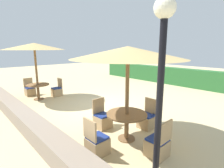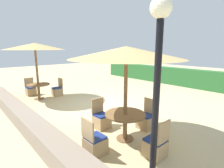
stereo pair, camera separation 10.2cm
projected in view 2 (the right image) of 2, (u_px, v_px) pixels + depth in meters
ground_plane at (102, 106)px, 7.73m from camera, size 40.00×40.00×0.00m
hedge_row at (177, 77)px, 12.00m from camera, size 13.00×0.70×1.16m
stone_border at (26, 120)px, 5.62m from camera, size 10.00×0.56×0.48m
lamp_post at (158, 58)px, 2.91m from camera, size 0.36×0.36×3.32m
parasol_front_right at (126, 53)px, 4.43m from camera, size 2.97×2.97×2.56m
round_table_front_right at (125, 119)px, 4.79m from camera, size 1.11×1.11×0.76m
patio_chair_front_right_west at (101, 120)px, 5.58m from camera, size 0.46×0.46×0.93m
patio_chair_front_right_south at (95, 144)px, 4.18m from camera, size 0.46×0.46×0.93m
patio_chair_front_right_north at (146, 120)px, 5.55m from camera, size 0.46×0.46×0.93m
patio_chair_front_right_east at (156, 146)px, 4.07m from camera, size 0.46×0.46×0.93m
parasol_front_left at (35, 47)px, 8.22m from camera, size 2.83×2.83×2.74m
round_table_front_left at (38, 87)px, 8.62m from camera, size 1.08×1.08×0.76m
patio_chair_front_left_north at (58, 91)px, 9.33m from camera, size 0.46×0.46×0.93m
patio_chair_front_left_west at (31, 90)px, 9.41m from camera, size 0.46×0.46×0.93m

